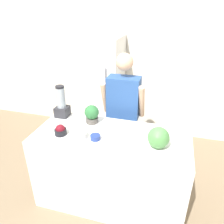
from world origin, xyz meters
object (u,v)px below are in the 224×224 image
blender (62,104)px  potted_plant (92,114)px  bowl_cherries (60,130)px  refrigerator (99,90)px  bowl_cream (79,134)px  person (123,114)px  bowl_small_blue (95,137)px  watermelon (158,138)px

blender → potted_plant: bearing=-7.7°
bowl_cherries → potted_plant: 0.40m
refrigerator → bowl_cream: refrigerator is taller
person → bowl_small_blue: 0.77m
watermelon → blender: bearing=163.3°
person → bowl_cream: size_ratio=9.86×
bowl_cherries → blender: size_ratio=0.32×
refrigerator → watermelon: size_ratio=8.23×
refrigerator → blender: 1.09m
person → bowl_cherries: person is taller
bowl_cherries → bowl_cream: (0.21, -0.01, -0.00)m
refrigerator → potted_plant: (0.30, -1.13, 0.15)m
potted_plant → person: bearing=59.2°
bowl_small_blue → blender: bearing=146.1°
bowl_cherries → potted_plant: size_ratio=0.59×
bowl_small_blue → person: bearing=81.8°
watermelon → blender: size_ratio=0.53×
refrigerator → bowl_cream: bearing=-78.8°
refrigerator → bowl_small_blue: size_ratio=16.63×
person → potted_plant: person is taller
watermelon → blender: 1.21m
watermelon → bowl_cream: 0.78m
refrigerator → potted_plant: bearing=-74.9°
bowl_cream → potted_plant: size_ratio=0.77×
bowl_small_blue → potted_plant: (-0.15, 0.31, 0.08)m
refrigerator → bowl_cream: 1.49m
potted_plant → bowl_cream: bearing=-92.6°
watermelon → potted_plant: (-0.76, 0.29, -0.01)m
watermelon → bowl_cream: (-0.78, -0.04, -0.07)m
bowl_cream → potted_plant: potted_plant is taller
bowl_cream → watermelon: bearing=3.1°
person → watermelon: person is taller
bowl_cream → bowl_cherries: bearing=176.8°
bowl_cherries → potted_plant: potted_plant is taller
bowl_cherries → refrigerator: bearing=93.2°
watermelon → person: bearing=124.3°
blender → potted_plant: (0.39, -0.05, -0.05)m
bowl_small_blue → potted_plant: bearing=115.9°
person → bowl_cherries: 0.91m
bowl_small_blue → blender: blender is taller
person → blender: size_ratio=4.17×
refrigerator → blender: size_ratio=4.38×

